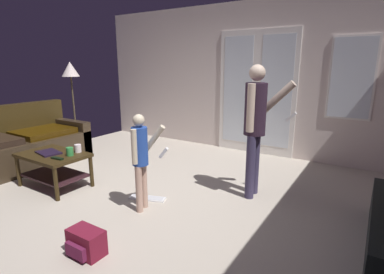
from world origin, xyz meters
TOP-DOWN VIEW (x-y plane):
  - ground_plane at (0.00, 0.00)m, footprint 5.97×5.40m
  - wall_back_with_doors at (0.08, 2.66)m, footprint 5.97×0.09m
  - leather_couch at (-2.42, -0.18)m, footprint 0.93×2.12m
  - coffee_table at (-1.23, -0.29)m, footprint 0.90×0.58m
  - person_adult at (1.09, 0.84)m, footprint 0.56×0.45m
  - person_child at (0.19, -0.16)m, footprint 0.33×0.34m
  - floor_lamp at (-2.74, 1.17)m, footprint 0.32×0.32m
  - backpack at (0.33, -1.04)m, footprint 0.32×0.22m
  - loose_keyboard at (0.06, 0.06)m, footprint 0.46×0.27m
  - laptop_closed at (-1.29, -0.31)m, footprint 0.36×0.28m
  - cup_near_edge at (-1.01, -0.07)m, footprint 0.09×0.09m
  - cup_by_laptop at (-0.97, -0.22)m, footprint 0.09×0.09m
  - tv_remote_black at (-0.97, -0.40)m, footprint 0.17×0.07m

SIDE VIEW (x-z plane):
  - ground_plane at x=0.00m, z-range -0.02..0.00m
  - loose_keyboard at x=0.06m, z-range 0.00..0.02m
  - backpack at x=0.33m, z-range 0.00..0.22m
  - leather_couch at x=-2.42m, z-range -0.16..0.80m
  - coffee_table at x=-1.23m, z-range 0.10..0.55m
  - tv_remote_black at x=-0.97m, z-range 0.45..0.47m
  - laptop_closed at x=-1.29m, z-range 0.45..0.47m
  - cup_near_edge at x=-1.01m, z-range 0.45..0.56m
  - cup_by_laptop at x=-0.97m, z-range 0.45..0.56m
  - person_child at x=0.19m, z-range 0.11..1.19m
  - person_adult at x=1.09m, z-range 0.16..1.74m
  - wall_back_with_doors at x=0.08m, z-range -0.03..2.65m
  - floor_lamp at x=-2.74m, z-range 0.58..2.22m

